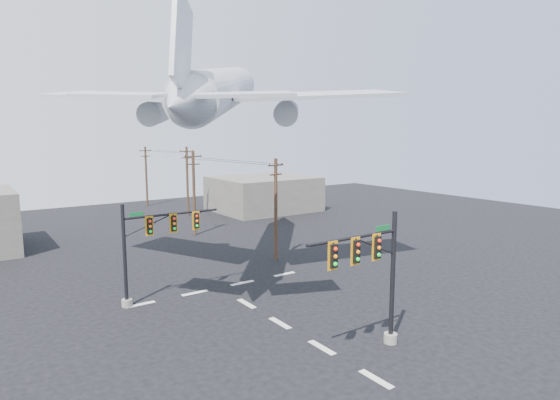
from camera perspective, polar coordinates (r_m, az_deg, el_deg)
ground at (r=26.75m, az=5.12°, el=-17.48°), size 120.00×120.00×0.00m
lane_markings at (r=30.66m, az=-1.47°, el=-13.96°), size 14.00×21.20×0.01m
signal_mast_near at (r=25.33m, az=11.45°, el=-8.98°), size 6.35×0.82×7.43m
signal_mast_far at (r=33.13m, az=-15.54°, el=-5.39°), size 7.16×0.77×6.96m
utility_pole_a at (r=42.23m, az=-0.52°, el=-0.92°), size 1.85×0.51×9.30m
utility_pole_b at (r=53.47m, az=-10.45°, el=1.04°), size 1.92×0.52×9.57m
utility_pole_c at (r=66.10m, az=-11.23°, el=2.41°), size 1.98×0.33×9.66m
utility_pole_d at (r=76.83m, az=-15.99°, el=2.95°), size 1.94×0.40×9.39m
power_lines at (r=58.67m, az=-10.69°, el=5.40°), size 6.21×38.02×0.19m
airliner at (r=37.94m, az=-7.28°, el=13.01°), size 24.68×26.86×8.03m
building_right at (r=70.03m, az=-2.03°, el=0.78°), size 14.00×12.00×5.00m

